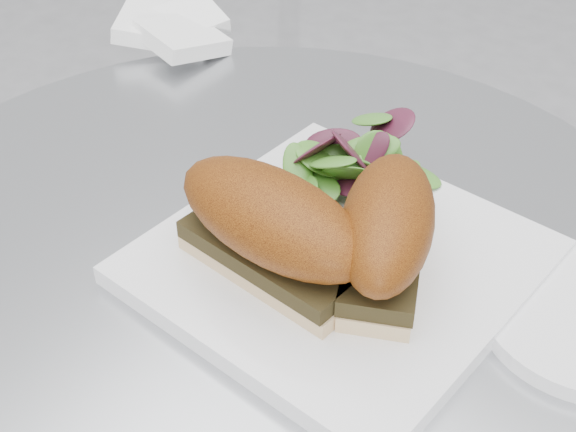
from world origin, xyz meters
name	(u,v)px	position (x,y,z in m)	size (l,w,h in m)	color
plate	(339,262)	(0.06, 0.02, 0.74)	(0.26, 0.26, 0.02)	white
sandwich_left	(272,226)	(0.03, -0.02, 0.79)	(0.17, 0.10, 0.08)	tan
sandwich_right	(387,231)	(0.10, 0.02, 0.79)	(0.11, 0.16, 0.08)	tan
salad	(352,162)	(0.03, 0.10, 0.77)	(0.11, 0.11, 0.05)	#4E9731
napkin	(174,38)	(-0.28, 0.24, 0.74)	(0.13, 0.13, 0.02)	white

